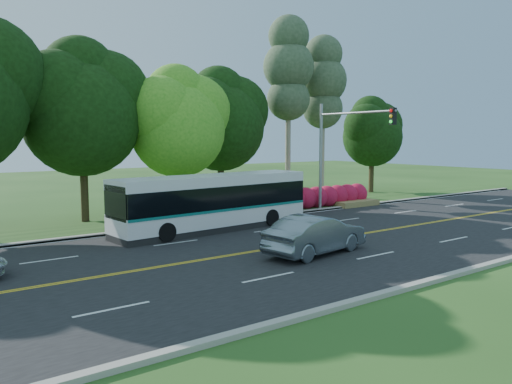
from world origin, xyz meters
TOP-DOWN VIEW (x-y plane):
  - ground at (0.00, 0.00)m, footprint 120.00×120.00m
  - road at (0.00, 0.00)m, footprint 60.00×14.00m
  - curb_north at (0.00, 7.15)m, footprint 60.00×0.30m
  - curb_south at (0.00, -7.15)m, footprint 60.00×0.30m
  - grass_verge at (0.00, 9.00)m, footprint 60.00×4.00m
  - lane_markings at (-0.09, 0.00)m, footprint 57.60×13.82m
  - tree_row at (-5.15, 12.13)m, footprint 44.70×9.10m
  - bougainvillea_hedge at (7.18, 8.15)m, footprint 9.50×2.25m
  - traffic_signal at (6.49, 5.40)m, footprint 0.42×6.10m
  - transit_bus at (-2.90, 5.30)m, footprint 11.11×3.35m
  - sedan at (-2.30, -1.84)m, footprint 5.11×2.47m

SIDE VIEW (x-z plane):
  - ground at x=0.00m, z-range 0.00..0.00m
  - road at x=0.00m, z-range 0.00..0.02m
  - lane_markings at x=-0.09m, z-range 0.02..0.02m
  - grass_verge at x=0.00m, z-range 0.00..0.10m
  - curb_north at x=0.00m, z-range 0.00..0.15m
  - curb_south at x=0.00m, z-range 0.00..0.15m
  - bougainvillea_hedge at x=7.18m, z-range -0.03..1.47m
  - sedan at x=-2.30m, z-range 0.02..1.63m
  - transit_bus at x=-2.90m, z-range 0.01..2.87m
  - traffic_signal at x=6.49m, z-range 1.17..8.17m
  - tree_row at x=-5.15m, z-range -0.19..13.65m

